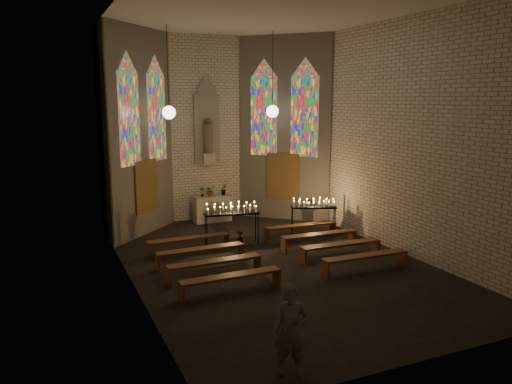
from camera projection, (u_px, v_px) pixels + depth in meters
floor at (274, 263)px, 14.33m from camera, size 12.00×12.00×0.00m
room at (231, 127)px, 16.68m from camera, size 8.22×12.43×7.00m
altar at (212, 209)px, 19.14m from camera, size 1.40×0.60×1.00m
flower_vase_left at (202, 192)px, 18.79m from camera, size 0.24×0.20×0.38m
flower_vase_center at (210, 191)px, 18.98m from camera, size 0.44×0.41×0.41m
flower_vase_right at (224, 190)px, 19.14m from camera, size 0.29×0.25×0.44m
aisle_flower_pot at (240, 237)px, 16.25m from camera, size 0.29×0.29×0.41m
votive_stand_left at (232, 211)px, 15.95m from camera, size 1.83×0.70×1.31m
votive_stand_right at (314, 205)px, 17.42m from camera, size 1.61×0.98×1.17m
pew_left_0 at (189, 240)px, 15.21m from camera, size 2.55×0.42×0.49m
pew_right_0 at (301, 227)px, 16.76m from camera, size 2.55×0.42×0.49m
pew_left_1 at (201, 251)px, 14.13m from camera, size 2.55×0.42×0.49m
pew_right_1 at (320, 236)px, 15.68m from camera, size 2.55×0.42×0.49m
pew_left_2 at (215, 264)px, 13.05m from camera, size 2.55×0.42×0.49m
pew_right_2 at (341, 246)px, 14.60m from camera, size 2.55×0.42×0.49m
pew_left_3 at (231, 278)px, 11.97m from camera, size 2.55×0.42×0.49m
pew_right_3 at (365, 258)px, 13.52m from camera, size 2.55×0.42×0.49m
visitor at (291, 331)px, 8.39m from camera, size 0.68×0.57×1.59m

